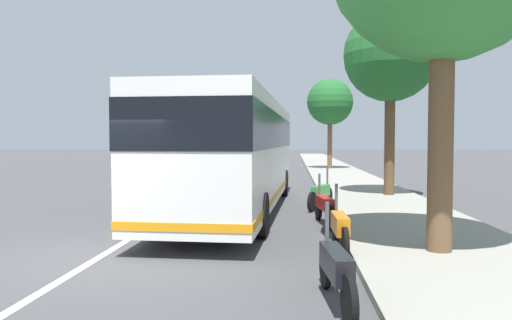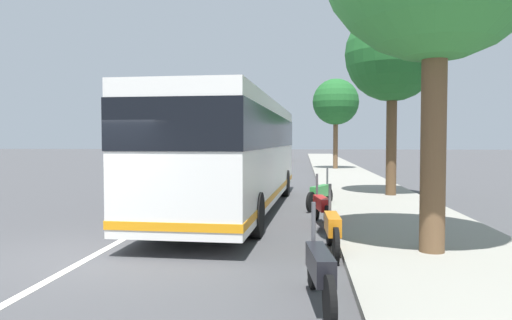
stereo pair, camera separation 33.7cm
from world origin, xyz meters
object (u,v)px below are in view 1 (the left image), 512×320
Objects in this scene: coach_bus at (237,148)px; motorcycle_mid_row at (340,228)px; motorcycle_nearest_curb at (321,194)px; roadside_tree_far_block at (330,102)px; car_ahead_same_lane at (274,154)px; motorcycle_by_tree at (336,270)px; car_side_street at (236,154)px; motorcycle_far_end at (325,207)px; roadside_tree_mid_block at (391,56)px; car_behind_bus at (249,153)px.

motorcycle_mid_row is at bearing -151.39° from coach_bus.
roadside_tree_far_block is (19.58, -1.77, 4.41)m from motorcycle_nearest_curb.
car_ahead_same_lane is at bearing 17.03° from roadside_tree_far_block.
motorcycle_by_tree is 44.37m from car_side_street.
roadside_tree_far_block is (20.15, -4.34, 2.98)m from coach_bus.
car_side_street is at bearing 1.44° from motorcycle_far_end.
roadside_tree_mid_block is (11.69, -2.99, 4.75)m from motorcycle_by_tree.
car_ahead_same_lane is at bearing 27.96° from motorcycle_nearest_curb.
motorcycle_nearest_curb is 6.18m from roadside_tree_mid_block.
motorcycle_mid_row is (2.94, -0.34, -0.00)m from motorcycle_by_tree.
coach_bus is 2.63× the size of car_ahead_same_lane.
car_side_street reaches higher than motorcycle_mid_row.
motorcycle_nearest_curb is (5.86, 0.02, -0.00)m from motorcycle_mid_row.
roadside_tree_far_block reaches higher than car_behind_bus.
motorcycle_mid_row is at bearing 7.39° from car_side_street.
motorcycle_by_tree is at bearing 5.98° from car_behind_bus.
car_behind_bus is (48.70, 5.68, 0.26)m from motorcycle_by_tree.
motorcycle_by_tree and motorcycle_mid_row have the same top height.
motorcycle_far_end is at bearing -8.53° from motorcycle_by_tree.
motorcycle_mid_row reaches higher than motorcycle_nearest_curb.
coach_bus is 2.99m from motorcycle_nearest_curb.
roadside_tree_far_block is at bearing 3.10° from roadside_tree_mid_block.
car_ahead_same_lane is 4.02m from car_side_street.
motorcycle_mid_row is 0.44× the size of car_ahead_same_lane.
motorcycle_mid_row is 41.52m from car_side_street.
car_side_street is at bearing 83.30° from car_ahead_same_lane.
roadside_tree_mid_block is (3.47, -5.24, 3.33)m from coach_bus.
coach_bus is 1.90× the size of roadside_tree_far_block.
motorcycle_mid_row is 25.88m from roadside_tree_far_block.
roadside_tree_mid_block is 1.06× the size of roadside_tree_far_block.
motorcycle_by_tree is at bearing 168.86° from motorcycle_far_end.
coach_bus is at bearing 125.78° from motorcycle_nearest_curb.
roadside_tree_mid_block is (-31.85, -5.55, 4.48)m from car_ahead_same_lane.
motorcycle_nearest_curb is at bearing 7.88° from car_behind_bus.
motorcycle_far_end is 0.32× the size of roadside_tree_far_block.
car_behind_bus reaches higher than car_side_street.
roadside_tree_mid_block reaches higher than motorcycle_far_end.
motorcycle_by_tree is at bearing -158.82° from motorcycle_nearest_curb.
motorcycle_far_end is 43.14m from car_behind_bus.
motorcycle_nearest_curb is 20.15m from roadside_tree_far_block.
car_ahead_same_lane is 32.64m from roadside_tree_mid_block.
coach_bus is 7.11m from roadside_tree_mid_block.
car_ahead_same_lane is at bearing 2.54° from motorcycle_mid_row.
roadside_tree_mid_block is (5.73, -2.74, 4.76)m from motorcycle_far_end.
motorcycle_far_end is 37.68m from car_ahead_same_lane.
motorcycle_by_tree is 1.04× the size of motorcycle_mid_row.
car_side_street is (40.94, 6.90, 0.26)m from motorcycle_mid_row.
car_ahead_same_lane is (34.75, 2.88, 0.28)m from motorcycle_nearest_curb.
car_ahead_same_lane is (43.55, 2.56, 0.28)m from motorcycle_by_tree.
motorcycle_mid_row is at bearing 6.82° from car_behind_bus.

